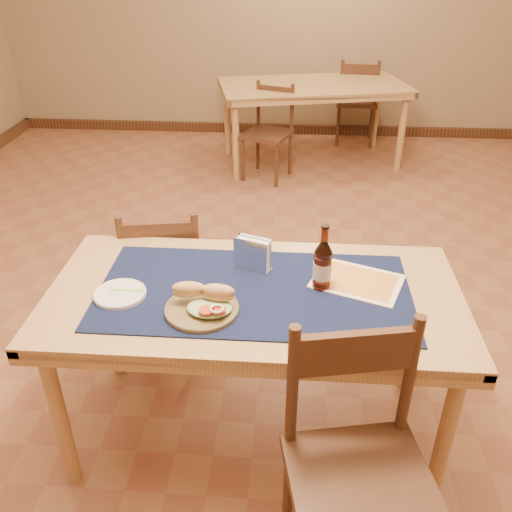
# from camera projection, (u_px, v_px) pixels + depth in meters

# --- Properties ---
(room) EXTENTS (6.04, 7.04, 2.84)m
(room) POSITION_uv_depth(u_px,v_px,m) (267.00, 72.00, 2.44)
(room) COLOR #925F3F
(room) RESTS_ON ground
(main_table) EXTENTS (1.60, 0.80, 0.75)m
(main_table) POSITION_uv_depth(u_px,v_px,m) (254.00, 309.00, 2.13)
(main_table) COLOR tan
(main_table) RESTS_ON ground
(placemat) EXTENTS (1.20, 0.60, 0.01)m
(placemat) POSITION_uv_depth(u_px,v_px,m) (254.00, 291.00, 2.09)
(placemat) COLOR #10153A
(placemat) RESTS_ON main_table
(baseboard) EXTENTS (6.00, 7.00, 0.10)m
(baseboard) POSITION_uv_depth(u_px,v_px,m) (265.00, 313.00, 3.13)
(baseboard) COLOR #4B2D1A
(baseboard) RESTS_ON ground
(back_table) EXTENTS (1.85, 1.21, 0.75)m
(back_table) POSITION_uv_depth(u_px,v_px,m) (313.00, 93.00, 5.04)
(back_table) COLOR tan
(back_table) RESTS_ON ground
(chair_main_far) EXTENTS (0.45, 0.45, 0.85)m
(chair_main_far) POSITION_uv_depth(u_px,v_px,m) (165.00, 276.00, 2.75)
(chair_main_far) COLOR #4B2D1A
(chair_main_far) RESTS_ON ground
(chair_main_near) EXTENTS (0.52, 0.52, 0.96)m
(chair_main_near) POSITION_uv_depth(u_px,v_px,m) (359.00, 470.00, 1.69)
(chair_main_near) COLOR #4B2D1A
(chair_main_near) RESTS_ON ground
(chair_back_near) EXTENTS (0.49, 0.49, 0.83)m
(chair_back_near) POSITION_uv_depth(u_px,v_px,m) (269.00, 131.00, 4.83)
(chair_back_near) COLOR #4B2D1A
(chair_back_near) RESTS_ON ground
(chair_back_far) EXTENTS (0.44, 0.44, 0.89)m
(chair_back_far) POSITION_uv_depth(u_px,v_px,m) (357.00, 100.00, 5.60)
(chair_back_far) COLOR #4B2D1A
(chair_back_far) RESTS_ON ground
(sandwich_plate) EXTENTS (0.27, 0.27, 0.10)m
(sandwich_plate) POSITION_uv_depth(u_px,v_px,m) (204.00, 305.00, 1.96)
(sandwich_plate) COLOR brown
(sandwich_plate) RESTS_ON placemat
(side_plate) EXTENTS (0.20, 0.20, 0.02)m
(side_plate) POSITION_uv_depth(u_px,v_px,m) (120.00, 293.00, 2.05)
(side_plate) COLOR silver
(side_plate) RESTS_ON placemat
(fork) EXTENTS (0.13, 0.02, 0.00)m
(fork) POSITION_uv_depth(u_px,v_px,m) (130.00, 290.00, 2.06)
(fork) COLOR #98D273
(fork) RESTS_ON side_plate
(beer_bottle) EXTENTS (0.07, 0.07, 0.27)m
(beer_bottle) POSITION_uv_depth(u_px,v_px,m) (322.00, 265.00, 2.06)
(beer_bottle) COLOR #4F1D0E
(beer_bottle) RESTS_ON placemat
(napkin_holder) EXTENTS (0.17, 0.11, 0.14)m
(napkin_holder) POSITION_uv_depth(u_px,v_px,m) (252.00, 254.00, 2.19)
(napkin_holder) COLOR silver
(napkin_holder) RESTS_ON placemat
(menu_card) EXTENTS (0.40, 0.35, 0.01)m
(menu_card) POSITION_uv_depth(u_px,v_px,m) (357.00, 281.00, 2.13)
(menu_card) COLOR #FFE9C0
(menu_card) RESTS_ON placemat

